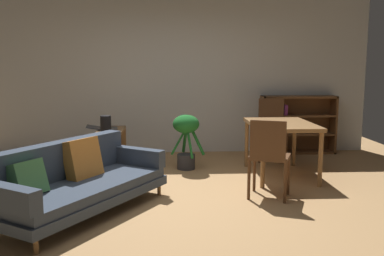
% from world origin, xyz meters
% --- Properties ---
extents(ground_plane, '(8.16, 8.16, 0.00)m').
position_xyz_m(ground_plane, '(0.00, 0.00, 0.00)').
color(ground_plane, tan).
extents(back_wall_panel, '(6.80, 0.10, 2.70)m').
position_xyz_m(back_wall_panel, '(0.00, 2.70, 1.35)').
color(back_wall_panel, silver).
rests_on(back_wall_panel, ground_plane).
extents(fabric_couch, '(1.76, 2.11, 0.75)m').
position_xyz_m(fabric_couch, '(-1.09, -0.39, 0.34)').
color(fabric_couch, olive).
rests_on(fabric_couch, ground_plane).
extents(media_console, '(0.37, 1.26, 0.58)m').
position_xyz_m(media_console, '(-0.98, 1.36, 0.28)').
color(media_console, olive).
rests_on(media_console, ground_plane).
extents(open_laptop, '(0.50, 0.38, 0.06)m').
position_xyz_m(open_laptop, '(-1.09, 1.61, 0.59)').
color(open_laptop, '#333338').
rests_on(open_laptop, media_console).
extents(desk_speaker, '(0.15, 0.15, 0.27)m').
position_xyz_m(desk_speaker, '(-0.98, 1.11, 0.71)').
color(desk_speaker, black).
rests_on(desk_speaker, media_console).
extents(potted_floor_plant, '(0.51, 0.53, 0.82)m').
position_xyz_m(potted_floor_plant, '(0.15, 1.40, 0.52)').
color(potted_floor_plant, '#333338').
rests_on(potted_floor_plant, ground_plane).
extents(dining_table, '(0.84, 1.23, 0.76)m').
position_xyz_m(dining_table, '(1.44, 0.94, 0.67)').
color(dining_table, olive).
rests_on(dining_table, ground_plane).
extents(dining_chair_near, '(0.50, 0.48, 0.99)m').
position_xyz_m(dining_chair_near, '(1.57, 2.00, 0.56)').
color(dining_chair_near, '#56351E').
rests_on(dining_chair_near, ground_plane).
extents(dining_chair_far, '(0.55, 0.52, 0.93)m').
position_xyz_m(dining_chair_far, '(1.04, -0.06, 0.54)').
color(dining_chair_far, '#56351E').
rests_on(dining_chair_far, ground_plane).
extents(bookshelf, '(1.29, 0.34, 1.01)m').
position_xyz_m(bookshelf, '(2.06, 2.51, 0.50)').
color(bookshelf, brown).
rests_on(bookshelf, ground_plane).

